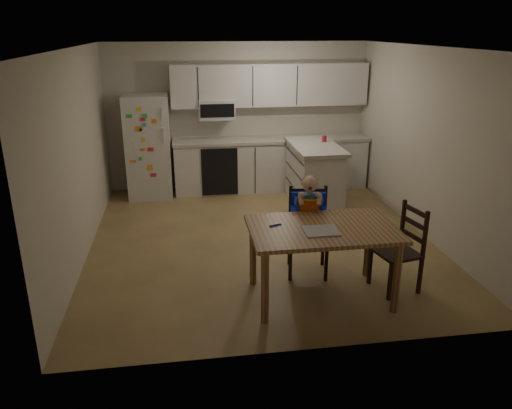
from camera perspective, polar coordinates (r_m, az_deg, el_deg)
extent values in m
cube|color=olive|center=(6.82, 0.52, -3.99)|extent=(4.50, 5.00, 0.01)
cube|color=beige|center=(8.85, -2.06, 10.03)|extent=(4.50, 0.02, 2.50)
cube|color=beige|center=(6.46, -19.64, 5.26)|extent=(0.02, 5.00, 2.50)
cube|color=beige|center=(7.12, 18.85, 6.61)|extent=(0.02, 5.00, 2.50)
cube|color=white|center=(6.25, 0.59, 17.54)|extent=(4.50, 5.00, 0.01)
cube|color=silver|center=(8.54, -12.19, 6.51)|extent=(0.72, 0.70, 1.70)
cube|color=silver|center=(8.81, 1.67, 4.52)|extent=(3.34, 0.60, 0.86)
cube|color=beige|center=(8.69, 1.71, 7.43)|extent=(3.37, 0.62, 0.05)
cube|color=black|center=(8.40, -4.15, 3.72)|extent=(0.60, 0.02, 0.80)
cube|color=silver|center=(8.68, 1.61, 13.51)|extent=(3.34, 0.34, 0.70)
cube|color=silver|center=(8.59, -4.54, 10.83)|extent=(0.60, 0.38, 0.33)
cube|color=silver|center=(7.97, 6.65, 3.09)|extent=(0.65, 1.29, 0.95)
cube|color=beige|center=(7.85, 6.80, 6.59)|extent=(0.71, 1.36, 0.05)
cylinder|color=#B71C2E|center=(8.07, 7.80, 7.46)|extent=(0.08, 0.08, 0.10)
cube|color=brown|center=(5.14, 7.64, -2.80)|extent=(1.50, 0.97, 0.04)
cylinder|color=brown|center=(4.83, 1.02, -9.49)|extent=(0.08, 0.08, 0.76)
cylinder|color=brown|center=(5.53, -0.36, -5.52)|extent=(0.08, 0.08, 0.76)
cylinder|color=brown|center=(5.19, 15.79, -8.07)|extent=(0.08, 0.08, 0.76)
cylinder|color=brown|center=(5.85, 12.69, -4.55)|extent=(0.08, 0.08, 0.76)
cube|color=#A3A3A7|center=(5.02, 7.40, -3.01)|extent=(0.34, 0.29, 0.01)
cylinder|color=#0F2CCC|center=(5.12, 2.12, -2.38)|extent=(0.12, 0.06, 0.02)
cube|color=black|center=(5.77, 5.95, -3.62)|extent=(0.52, 0.52, 0.03)
cube|color=black|center=(5.68, 3.96, -6.62)|extent=(0.04, 0.04, 0.45)
cube|color=black|center=(6.04, 3.83, -4.92)|extent=(0.04, 0.04, 0.45)
cube|color=black|center=(5.71, 8.03, -6.63)|extent=(0.04, 0.04, 0.45)
cube|color=black|center=(6.07, 7.65, -4.94)|extent=(0.04, 0.04, 0.45)
cube|color=black|center=(5.85, 5.92, -0.31)|extent=(0.44, 0.12, 0.53)
cube|color=#0F2CCC|center=(5.74, 5.98, -2.98)|extent=(0.46, 0.43, 0.11)
cube|color=#0F2CCC|center=(5.80, 5.96, -0.29)|extent=(0.41, 0.14, 0.36)
cube|color=#4D5BD4|center=(5.70, 6.01, -2.50)|extent=(0.36, 0.32, 0.02)
cube|color=#1F57A0|center=(5.64, 6.08, -0.11)|extent=(0.26, 0.19, 0.28)
cube|color=red|center=(5.58, 6.12, -0.45)|extent=(0.20, 0.05, 0.21)
sphere|color=beige|center=(5.55, 6.18, 2.38)|extent=(0.21, 0.21, 0.18)
ellipsoid|color=olive|center=(5.55, 6.19, 2.57)|extent=(0.21, 0.20, 0.15)
cube|color=black|center=(5.61, 15.75, -5.32)|extent=(0.50, 0.50, 0.03)
cube|color=black|center=(5.74, 12.89, -6.95)|extent=(0.04, 0.04, 0.42)
cube|color=black|center=(5.94, 15.98, -6.27)|extent=(0.04, 0.04, 0.42)
cube|color=black|center=(5.47, 15.07, -8.56)|extent=(0.04, 0.04, 0.42)
cube|color=black|center=(5.68, 18.23, -7.78)|extent=(0.04, 0.04, 0.42)
cube|color=black|center=(5.61, 17.57, -2.52)|extent=(0.12, 0.42, 0.50)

